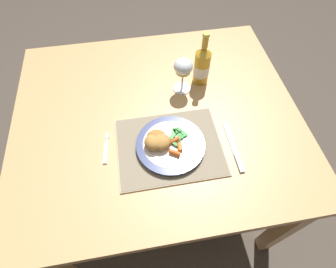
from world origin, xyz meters
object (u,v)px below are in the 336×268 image
table_knife (235,151)px  dining_table (157,127)px  fork (106,150)px  wine_glass (183,68)px  bottle (202,65)px  dinner_plate (171,145)px

table_knife → dining_table: bearing=138.6°
fork → table_knife: 0.46m
dining_table → wine_glass: 0.26m
fork → wine_glass: (0.33, 0.25, 0.11)m
dining_table → bottle: bearing=34.5°
fork → wine_glass: size_ratio=0.84×
dining_table → fork: fork is taller
dining_table → fork: size_ratio=8.73×
dinner_plate → wine_glass: 0.31m
fork → wine_glass: 0.42m
table_knife → wine_glass: size_ratio=1.36×
dining_table → fork: (-0.20, -0.14, 0.10)m
dining_table → bottle: size_ratio=4.76×
fork → wine_glass: wine_glass is taller
dining_table → wine_glass: bearing=42.0°
dinner_plate → bottle: 0.36m
table_knife → bottle: size_ratio=0.88×
wine_glass → fork: bearing=-142.5°
dinner_plate → fork: size_ratio=1.92×
dinner_plate → bottle: bearing=59.2°
wine_glass → bottle: (0.09, 0.03, -0.03)m
dining_table → wine_glass: wine_glass is taller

